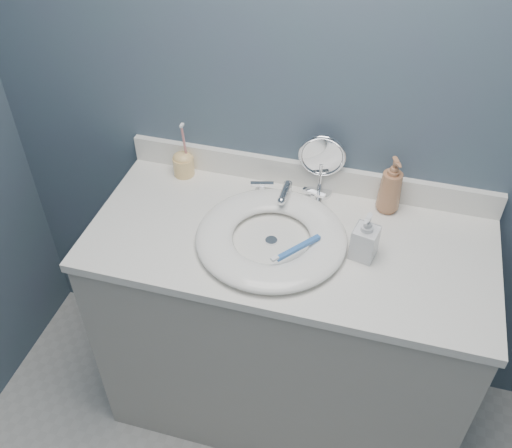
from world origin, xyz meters
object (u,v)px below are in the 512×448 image
(makeup_mirror, at_px, (322,163))
(soap_bottle_amber, at_px, (391,185))
(toothbrush_holder, at_px, (183,163))
(soap_bottle_clear, at_px, (366,236))

(makeup_mirror, distance_m, soap_bottle_amber, 0.23)
(soap_bottle_amber, xyz_separation_m, toothbrush_holder, (-0.68, 0.00, -0.05))
(makeup_mirror, height_order, toothbrush_holder, makeup_mirror)
(soap_bottle_clear, relative_size, toothbrush_holder, 0.75)
(soap_bottle_clear, xyz_separation_m, toothbrush_holder, (-0.64, 0.23, -0.03))
(makeup_mirror, relative_size, soap_bottle_clear, 1.45)
(makeup_mirror, bearing_deg, toothbrush_holder, 178.01)
(soap_bottle_amber, height_order, toothbrush_holder, toothbrush_holder)
(soap_bottle_clear, height_order, toothbrush_holder, toothbrush_holder)
(makeup_mirror, relative_size, toothbrush_holder, 1.09)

